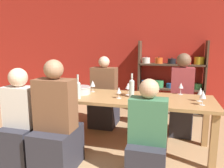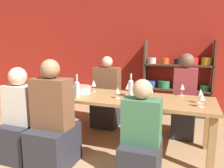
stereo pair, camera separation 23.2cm
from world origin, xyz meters
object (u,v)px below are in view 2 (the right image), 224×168
object	(u,v)px
person_near_b	(141,145)
person_near_c	(53,129)
wine_glass_empty_a	(150,89)
wine_glass_red_c	(59,82)
wine_bottle_green	(57,86)
wine_glass_white_b	(182,87)
wine_bottle_amber	(131,88)
person_far_a	(184,105)
wine_glass_empty_b	(200,93)
person_near_a	(22,126)
dining_table	(110,101)
wine_glass_white_d	(58,80)
person_far_b	(107,101)
wine_glass_red_a	(128,87)
wine_glass_white_a	(117,91)
wine_glass_white_c	(202,97)
mixing_bowl	(80,89)
wine_bottle_dark	(77,89)
shelf_unit	(177,86)
wine_glass_red_b	(94,83)

from	to	relation	value
person_near_b	person_near_c	world-z (taller)	person_near_c
wine_glass_empty_a	wine_glass_red_c	world-z (taller)	wine_glass_empty_a
wine_bottle_green	wine_glass_white_b	size ratio (longest dim) A/B	2.01
wine_bottle_amber	person_far_a	world-z (taller)	person_far_a
wine_glass_empty_b	person_near_a	bearing A→B (deg)	-160.16
person_near_b	wine_glass_empty_b	bearing A→B (deg)	50.94
wine_glass_red_c	wine_bottle_amber	bearing A→B (deg)	-7.56
dining_table	person_near_a	xyz separation A→B (m)	(-0.90, -0.75, -0.21)
wine_glass_white_d	person_far_a	world-z (taller)	person_far_a
person_far_b	person_near_b	bearing A→B (deg)	123.12
wine_bottle_green	wine_glass_red_a	xyz separation A→B (m)	(0.92, 0.38, -0.01)
wine_glass_white_a	wine_glass_white_c	bearing A→B (deg)	-3.16
wine_bottle_amber	wine_glass_white_a	distance (m)	0.19
wine_glass_white_c	person_near_b	world-z (taller)	person_near_b
person_far_b	wine_glass_red_c	bearing A→B (deg)	42.92
mixing_bowl	wine_glass_white_a	world-z (taller)	wine_glass_white_a
wine_glass_red_c	person_far_b	xyz separation A→B (m)	(0.62, 0.58, -0.40)
wine_glass_white_d	person_near_b	size ratio (longest dim) A/B	0.16
wine_bottle_dark	person_near_c	distance (m)	0.63
wine_glass_red_c	person_far_b	world-z (taller)	person_far_b
wine_glass_white_a	wine_glass_empty_a	bearing A→B (deg)	17.07
wine_glass_white_a	wine_glass_white_d	distance (m)	1.29
wine_bottle_amber	person_far_a	bearing A→B (deg)	44.85
dining_table	wine_glass_empty_a	xyz separation A→B (m)	(0.57, 0.02, 0.21)
dining_table	wine_glass_white_a	xyz separation A→B (m)	(0.15, -0.11, 0.18)
wine_bottle_dark	person_far_b	world-z (taller)	person_far_b
mixing_bowl	wine_glass_red_c	distance (m)	0.51
person_near_a	person_near_b	bearing A→B (deg)	1.92
wine_bottle_dark	wine_glass_empty_b	bearing A→B (deg)	10.00
person_near_c	wine_bottle_green	bearing A→B (deg)	117.98
shelf_unit	wine_glass_red_a	distance (m)	1.81
wine_bottle_dark	wine_glass_white_c	distance (m)	1.56
wine_glass_empty_a	person_far_b	distance (m)	1.22
wine_glass_red_b	person_near_c	xyz separation A→B (m)	(-0.09, -0.94, -0.39)
wine_glass_red_a	wine_bottle_green	bearing A→B (deg)	-157.51
wine_glass_red_b	wine_glass_red_c	xyz separation A→B (m)	(-0.61, -0.02, -0.01)
wine_glass_white_c	wine_glass_empty_b	bearing A→B (deg)	93.40
wine_glass_white_b	dining_table	bearing A→B (deg)	-159.77
wine_glass_white_a	person_far_a	distance (m)	1.20
wine_glass_empty_a	wine_glass_red_c	size ratio (longest dim) A/B	1.11
wine_glass_red_b	wine_glass_empty_b	distance (m)	1.52
wine_glass_empty_a	person_far_b	size ratio (longest dim) A/B	0.15
shelf_unit	wine_glass_white_d	xyz separation A→B (m)	(-1.87, -1.49, 0.25)
wine_bottle_dark	wine_glass_red_b	bearing A→B (deg)	85.26
person_far_a	person_near_b	bearing A→B (deg)	74.69
wine_glass_red_a	person_near_c	world-z (taller)	person_near_c
dining_table	wine_glass_white_c	xyz separation A→B (m)	(1.19, -0.17, 0.20)
dining_table	person_far_b	world-z (taller)	person_far_b
wine_glass_red_c	dining_table	bearing A→B (deg)	-10.04
wine_bottle_dark	person_far_b	distance (m)	1.09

